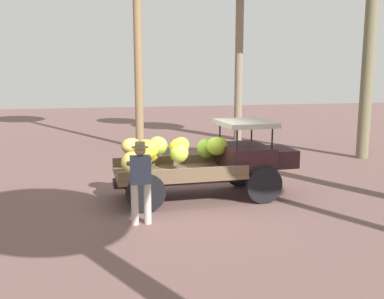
# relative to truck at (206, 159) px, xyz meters

# --- Properties ---
(ground_plane) EXTENTS (60.00, 60.00, 0.00)m
(ground_plane) POSITION_rel_truck_xyz_m (-0.36, -0.10, -0.95)
(ground_plane) COLOR brown
(truck) EXTENTS (4.51, 1.85, 1.88)m
(truck) POSITION_rel_truck_xyz_m (0.00, 0.00, 0.00)
(truck) COLOR #30181B
(truck) RESTS_ON ground
(farmer) EXTENTS (0.53, 0.46, 1.70)m
(farmer) POSITION_rel_truck_xyz_m (-1.80, -1.63, 0.02)
(farmer) COLOR #BBB1A9
(farmer) RESTS_ON ground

